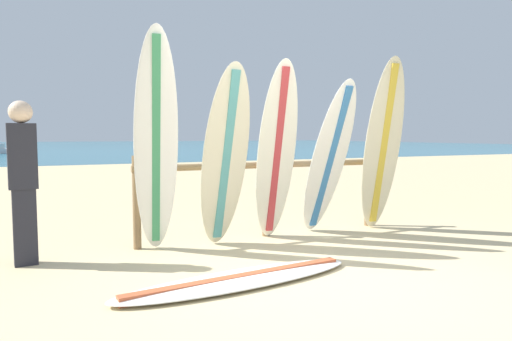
% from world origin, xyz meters
% --- Properties ---
extents(ground_plane, '(120.00, 120.00, 0.00)m').
position_xyz_m(ground_plane, '(0.00, 0.00, 0.00)').
color(ground_plane, '#D3BC8C').
extents(ocean_water, '(120.00, 80.00, 0.01)m').
position_xyz_m(ocean_water, '(0.00, 58.00, 0.00)').
color(ocean_water, teal).
rests_on(ocean_water, ground).
extents(surfboard_rack, '(3.37, 0.09, 1.07)m').
position_xyz_m(surfboard_rack, '(0.30, 1.97, 0.71)').
color(surfboard_rack, olive).
rests_on(surfboard_rack, ground).
extents(surfboard_leaning_far_left, '(0.58, 0.82, 2.40)m').
position_xyz_m(surfboard_leaning_far_left, '(-1.18, 1.61, 1.20)').
color(surfboard_leaning_far_left, white).
rests_on(surfboard_leaning_far_left, ground).
extents(surfboard_leaning_left, '(0.60, 0.69, 2.10)m').
position_xyz_m(surfboard_leaning_left, '(-0.40, 1.58, 1.05)').
color(surfboard_leaning_left, beige).
rests_on(surfboard_leaning_left, ground).
extents(surfboard_leaning_center_left, '(0.55, 0.72, 2.18)m').
position_xyz_m(surfboard_leaning_center_left, '(0.28, 1.63, 1.09)').
color(surfboard_leaning_center_left, white).
rests_on(surfboard_leaning_center_left, ground).
extents(surfboard_leaning_center, '(0.55, 0.91, 1.98)m').
position_xyz_m(surfboard_leaning_center, '(1.02, 1.61, 0.99)').
color(surfboard_leaning_center, white).
rests_on(surfboard_leaning_center, ground).
extents(surfboard_leaning_center_right, '(0.62, 0.70, 2.31)m').
position_xyz_m(surfboard_leaning_center_right, '(1.85, 1.58, 1.16)').
color(surfboard_leaning_center_right, beige).
rests_on(surfboard_leaning_center_right, ground).
extents(surfboard_lying_on_sand, '(2.35, 0.78, 0.08)m').
position_xyz_m(surfboard_lying_on_sand, '(-0.74, 0.36, 0.04)').
color(surfboard_lying_on_sand, white).
rests_on(surfboard_lying_on_sand, ground).
extents(beachgoer_standing, '(0.28, 0.22, 1.64)m').
position_xyz_m(beachgoer_standing, '(-2.46, 1.79, 0.90)').
color(beachgoer_standing, '#26262D').
rests_on(beachgoer_standing, ground).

